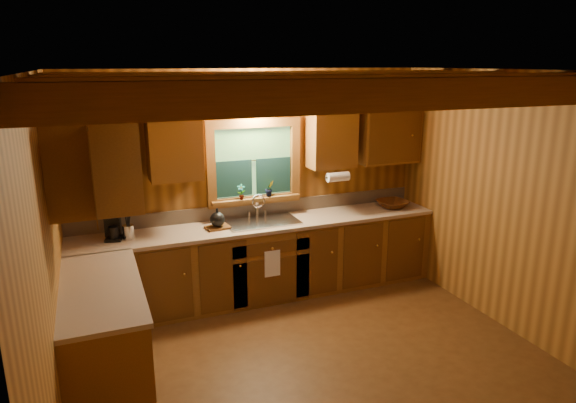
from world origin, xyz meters
The scene contains 20 objects.
room centered at (0.00, 0.00, 1.30)m, with size 4.20×4.20×4.20m.
ceiling_beams centered at (0.00, 0.00, 2.49)m, with size 4.20×2.54×0.18m.
base_cabinets centered at (-0.49, 1.28, 0.43)m, with size 4.20×2.22×0.86m.
countertop centered at (-0.48, 1.29, 0.88)m, with size 4.20×2.24×0.04m.
backsplash centered at (0.00, 1.89, 0.98)m, with size 4.20×0.02×0.16m, color tan.
dishwasher_panel centered at (-1.47, 0.68, 0.43)m, with size 0.02×0.60×0.80m, color white.
upper_cabinets centered at (-0.56, 1.42, 1.84)m, with size 4.19×1.77×0.78m.
window centered at (0.00, 1.87, 1.53)m, with size 1.12×0.08×1.00m.
window_sill centered at (0.00, 1.82, 1.12)m, with size 1.06×0.14×0.04m, color brown.
wall_sconce centered at (0.00, 1.75, 2.16)m, with size 0.45×0.21×0.17m.
paper_towel_roll centered at (0.92, 1.53, 1.37)m, with size 0.11×0.11×0.27m, color white.
dish_towel centered at (0.00, 1.26, 0.52)m, with size 0.18×0.01×0.30m, color white.
sink centered at (0.00, 1.60, 0.86)m, with size 0.82×0.48×0.43m.
coffee_maker centered at (-1.61, 1.64, 1.04)m, with size 0.16×0.20×0.28m.
utensil_crock centered at (-1.46, 1.58, 0.98)m, with size 0.12×0.12×0.33m.
cutting_board centered at (-0.53, 1.57, 0.91)m, with size 0.26×0.18×0.02m, color #543012.
teakettle centered at (-0.53, 1.57, 1.01)m, with size 0.16×0.16×0.21m.
wicker_basket centered at (1.72, 1.57, 0.95)m, with size 0.38×0.38×0.09m, color #48230C.
potted_plant_left centered at (-0.18, 1.79, 1.23)m, with size 0.09×0.06×0.18m, color #543012.
potted_plant_right centered at (0.17, 1.80, 1.24)m, with size 0.11×0.08×0.19m, color #543012.
Camera 1 is at (-1.77, -3.63, 2.66)m, focal length 31.63 mm.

